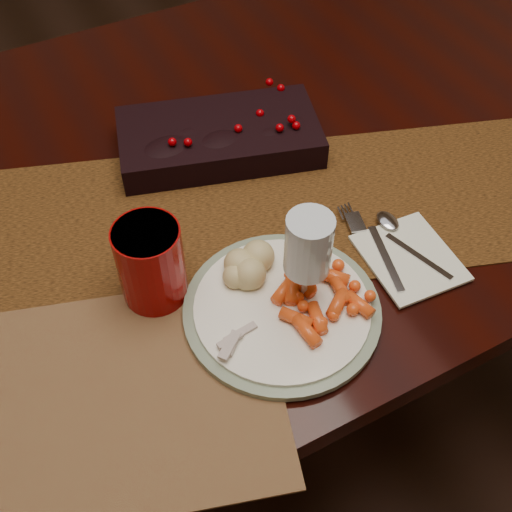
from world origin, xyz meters
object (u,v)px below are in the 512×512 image
placemat_main (109,398)px  napkin (409,258)px  dining_table (215,298)px  mashed_potatoes (248,261)px  dinner_plate (282,309)px  baby_carrots (320,296)px  wine_glass (307,266)px  centerpiece (219,133)px  red_cup (151,263)px  turkey_shreds (240,339)px

placemat_main → napkin: 0.46m
dining_table → mashed_potatoes: (-0.05, -0.25, 0.42)m
dinner_plate → baby_carrots: bearing=-17.9°
dining_table → placemat_main: (-0.29, -0.33, 0.38)m
baby_carrots → wine_glass: bearing=131.7°
centerpiece → placemat_main: size_ratio=0.77×
centerpiece → napkin: (0.14, -0.35, -0.03)m
placemat_main → red_cup: red_cup is taller
placemat_main → dinner_plate: dinner_plate is taller
mashed_potatoes → napkin: bearing=-19.2°
wine_glass → napkin: bearing=-1.5°
dining_table → wine_glass: 0.56m
centerpiece → napkin: size_ratio=2.31×
wine_glass → centerpiece: bearing=83.5°
mashed_potatoes → dinner_plate: bearing=-79.7°
baby_carrots → turkey_shreds: 0.13m
red_cup → wine_glass: bearing=-33.2°
centerpiece → placemat_main: 0.49m
dinner_plate → red_cup: size_ratio=2.18×
mashed_potatoes → red_cup: red_cup is taller
centerpiece → baby_carrots: size_ratio=2.94×
baby_carrots → napkin: size_ratio=0.79×
turkey_shreds → red_cup: size_ratio=0.61×
mashed_potatoes → wine_glass: wine_glass is taller
mashed_potatoes → napkin: 0.24m
dining_table → dinner_plate: (-0.03, -0.32, 0.39)m
red_cup → napkin: bearing=-18.6°
turkey_shreds → dining_table: bearing=72.6°
centerpiece → dinner_plate: centerpiece is taller
baby_carrots → mashed_potatoes: mashed_potatoes is taller
placemat_main → turkey_shreds: (0.18, -0.01, 0.03)m
baby_carrots → turkey_shreds: (-0.13, -0.01, -0.00)m
baby_carrots → wine_glass: 0.06m
mashed_potatoes → red_cup: 0.13m
turkey_shreds → red_cup: bearing=114.1°
mashed_potatoes → placemat_main: bearing=-160.3°
dinner_plate → centerpiece: bearing=78.1°
turkey_shreds → red_cup: (-0.06, 0.14, 0.04)m
baby_carrots → red_cup: red_cup is taller
turkey_shreds → red_cup: 0.16m
centerpiece → wine_glass: size_ratio=1.96×
placemat_main → dinner_plate: 0.25m
dinner_plate → dining_table: bearing=84.1°
dinner_plate → turkey_shreds: 0.08m
centerpiece → mashed_potatoes: centerpiece is taller
dining_table → baby_carrots: bearing=-87.3°
dining_table → turkey_shreds: bearing=-107.4°
mashed_potatoes → turkey_shreds: bearing=-122.3°
napkin → red_cup: bearing=165.3°
centerpiece → mashed_potatoes: (-0.09, -0.27, 0.01)m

